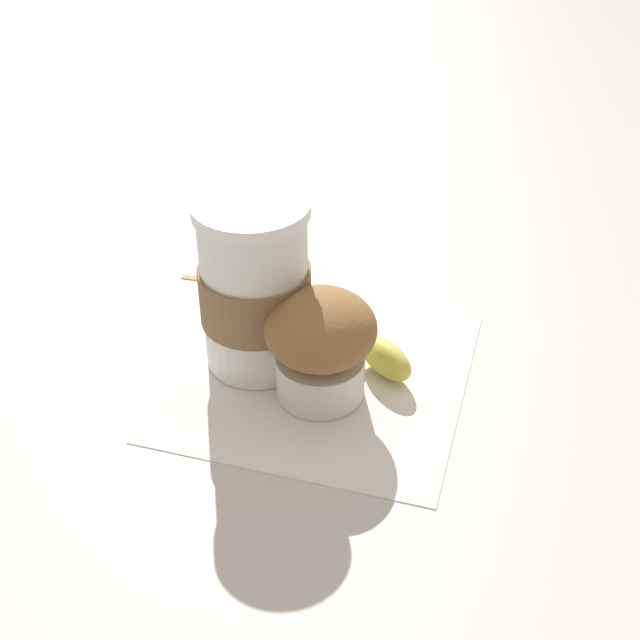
{
  "coord_description": "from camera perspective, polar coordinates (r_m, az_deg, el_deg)",
  "views": [
    {
      "loc": [
        -0.01,
        -0.56,
        0.47
      ],
      "look_at": [
        0.0,
        0.0,
        0.06
      ],
      "focal_mm": 50.0,
      "sensor_mm": 36.0,
      "label": 1
    }
  ],
  "objects": [
    {
      "name": "paper_napkin",
      "position": [
        0.73,
        0.0,
        -3.47
      ],
      "size": [
        0.29,
        0.29,
        0.0
      ],
      "primitive_type": "cube",
      "rotation": [
        0.0,
        0.0,
        -0.29
      ],
      "color": "white",
      "rests_on": "ground_plane"
    },
    {
      "name": "ground_plane",
      "position": [
        0.73,
        0.0,
        -3.51
      ],
      "size": [
        3.0,
        3.0,
        0.0
      ],
      "primitive_type": "plane",
      "color": "beige"
    },
    {
      "name": "banana",
      "position": [
        0.75,
        0.43,
        -1.05
      ],
      "size": [
        0.15,
        0.09,
        0.03
      ],
      "color": "#D6CC4C",
      "rests_on": "paper_napkin"
    },
    {
      "name": "muffin",
      "position": [
        0.68,
        -0.15,
        -1.43
      ],
      "size": [
        0.09,
        0.09,
        0.09
      ],
      "color": "white",
      "rests_on": "paper_napkin"
    },
    {
      "name": "coffee_cup",
      "position": [
        0.71,
        -4.19,
        2.17
      ],
      "size": [
        0.09,
        0.09,
        0.15
      ],
      "color": "white",
      "rests_on": "paper_napkin"
    },
    {
      "name": "wooden_stirrer",
      "position": [
        0.84,
        -5.34,
        2.33
      ],
      "size": [
        0.11,
        0.03,
        0.0
      ],
      "primitive_type": "cube",
      "rotation": [
        0.0,
        0.0,
        6.03
      ],
      "color": "tan",
      "rests_on": "ground_plane"
    }
  ]
}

